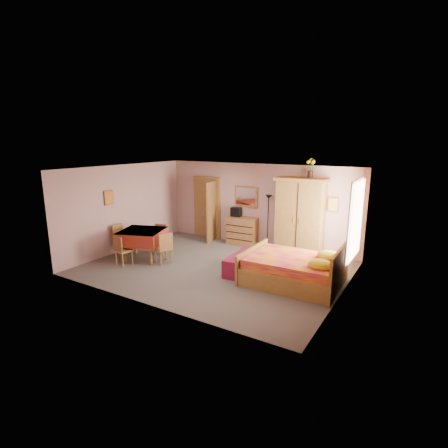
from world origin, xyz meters
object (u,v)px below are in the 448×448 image
Objects in this scene: wardrobe at (300,217)px; bench at (243,263)px; wall_mirror at (246,196)px; stereo at (236,212)px; sunflower_vase at (311,168)px; dining_table at (143,244)px; bed at (293,262)px; floor_lamp at (268,222)px; chest_of_drawers at (242,231)px; chair_south at (124,250)px; chair_north at (158,238)px; chair_east at (163,248)px; chair_west at (123,240)px.

wardrobe is 1.66× the size of bench.
wall_mirror reaches higher than stereo.
stereo is at bearing -179.98° from sunflower_vase.
bed is at bearing 7.71° from dining_table.
wall_mirror is 1.12m from floor_lamp.
chest_of_drawers is 0.70× the size of bench.
bed is at bearing -37.86° from stereo.
chest_of_drawers reaches higher than chair_south.
chest_of_drawers is 0.42× the size of wardrobe.
chest_of_drawers is 0.65m from stereo.
wardrobe is at bearing -156.50° from sunflower_vase.
stereo is 2.17m from wardrobe.
bed is (2.76, -2.14, -0.54)m from stereo.
stereo is at bearing 176.33° from wardrobe.
chest_of_drawers reaches higher than chair_north.
wall_mirror is at bearing 37.03° from stereo.
sunflower_vase is at bearing -0.37° from wall_mirror.
dining_table is at bearing -145.80° from wardrobe.
chair_north is (0.00, 1.37, 0.00)m from chair_south.
chair_east is (0.74, 0.02, 0.02)m from dining_table.
floor_lamp is 2.05× the size of chair_north.
bench is at bearing -114.41° from sunflower_vase.
stereo is at bearing -138.29° from wall_mirror.
chair_west reaches higher than bench.
dining_table reaches higher than bench.
chair_west is (-0.77, -0.02, 0.03)m from dining_table.
stereo reaches higher than bed.
chair_north is (-1.82, -1.97, -0.04)m from chest_of_drawers.
wall_mirror is at bearing 170.21° from floor_lamp.
wardrobe is at bearing 49.69° from chair_south.
chair_north reaches higher than bench.
sunflower_vase reaches higher than bench.
wall_mirror is 3.58m from dining_table.
floor_lamp is 1.93× the size of chair_east.
bench is 2.97m from dining_table.
chair_south reaches higher than bench.
chair_north is at bearing -135.53° from chest_of_drawers.
chair_south is at bearing 151.69° from chair_east.
floor_lamp is 1.11m from wardrobe.
chair_north is at bearing -154.49° from wardrobe.
bench is 3.23m from chair_south.
wardrobe reaches higher than bed.
sunflower_vase is 2.98m from bed.
chest_of_drawers is 2.86m from chair_east.
wardrobe is 5.22m from chair_west.
bed is (2.51, -2.33, -1.04)m from wall_mirror.
dining_table is 1.40× the size of chair_south.
wall_mirror reaches higher than bed.
wardrobe is 1.99× the size of dining_table.
floor_lamp is at bearing -11.68° from chair_east.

